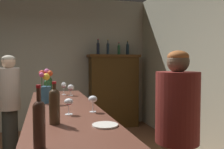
% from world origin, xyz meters
% --- Properties ---
extents(wall_back, '(5.66, 0.12, 2.93)m').
position_xyz_m(wall_back, '(0.00, 2.97, 1.46)').
color(wall_back, '#B4B2A1').
rests_on(wall_back, ground).
extents(display_cabinet, '(1.17, 0.42, 1.65)m').
position_xyz_m(display_cabinet, '(1.95, 2.67, 0.86)').
color(display_cabinet, '#442C0F').
rests_on(display_cabinet, ground).
extents(wine_bottle_merlot, '(0.06, 0.06, 0.32)m').
position_xyz_m(wine_bottle_merlot, '(0.40, -1.13, 1.18)').
color(wine_bottle_merlot, '#43291F').
rests_on(wine_bottle_merlot, bar_counter).
extents(wine_bottle_rose, '(0.08, 0.08, 0.28)m').
position_xyz_m(wine_bottle_rose, '(0.50, 1.03, 1.16)').
color(wine_bottle_rose, '#143C17').
rests_on(wine_bottle_rose, bar_counter).
extents(wine_bottle_riesling, '(0.07, 0.07, 0.28)m').
position_xyz_m(wine_bottle_riesling, '(0.47, 0.63, 1.16)').
color(wine_bottle_riesling, '#245228').
rests_on(wine_bottle_riesling, bar_counter).
extents(wine_bottle_malbec, '(0.08, 0.08, 0.30)m').
position_xyz_m(wine_bottle_malbec, '(0.50, -0.67, 1.18)').
color(wine_bottle_malbec, '#43301D').
rests_on(wine_bottle_malbec, bar_counter).
extents(wine_glass_front, '(0.07, 0.07, 0.17)m').
position_xyz_m(wine_glass_front, '(0.69, 0.82, 1.16)').
color(wine_glass_front, white).
rests_on(wine_glass_front, bar_counter).
extents(wine_glass_mid, '(0.07, 0.07, 0.14)m').
position_xyz_m(wine_glass_mid, '(0.62, -0.40, 1.14)').
color(wine_glass_mid, white).
rests_on(wine_glass_mid, bar_counter).
extents(wine_glass_rear, '(0.08, 0.08, 0.14)m').
position_xyz_m(wine_glass_rear, '(0.84, -0.36, 1.15)').
color(wine_glass_rear, white).
rests_on(wine_glass_rear, bar_counter).
extents(wine_glass_spare, '(0.08, 0.08, 0.15)m').
position_xyz_m(wine_glass_spare, '(0.77, 0.71, 1.14)').
color(wine_glass_spare, white).
rests_on(wine_glass_spare, bar_counter).
extents(flower_arrangement, '(0.15, 0.13, 0.37)m').
position_xyz_m(flower_arrangement, '(0.44, 0.24, 1.20)').
color(flower_arrangement, '#2E5973').
rests_on(flower_arrangement, bar_counter).
extents(cheese_plate, '(0.18, 0.18, 0.01)m').
position_xyz_m(cheese_plate, '(0.82, -0.82, 1.05)').
color(cheese_plate, white).
rests_on(cheese_plate, bar_counter).
extents(display_bottle_left, '(0.07, 0.07, 0.34)m').
position_xyz_m(display_bottle_left, '(1.59, 2.67, 1.80)').
color(display_bottle_left, '#1D2333').
rests_on(display_bottle_left, display_cabinet).
extents(display_bottle_midleft, '(0.06, 0.06, 0.34)m').
position_xyz_m(display_bottle_midleft, '(1.82, 2.67, 1.79)').
color(display_bottle_midleft, '#212E3C').
rests_on(display_bottle_midleft, display_cabinet).
extents(display_bottle_center, '(0.07, 0.07, 0.28)m').
position_xyz_m(display_bottle_center, '(2.08, 2.67, 1.77)').
color(display_bottle_center, '#235030').
rests_on(display_bottle_center, display_cabinet).
extents(display_bottle_midright, '(0.07, 0.07, 0.32)m').
position_xyz_m(display_bottle_midright, '(2.29, 2.67, 1.79)').
color(display_bottle_midright, '#172732').
rests_on(display_bottle_midright, display_cabinet).
extents(patron_tall, '(0.31, 0.31, 1.58)m').
position_xyz_m(patron_tall, '(-0.06, 1.34, 0.88)').
color(patron_tall, '#2C302D').
rests_on(patron_tall, ground).
extents(bartender, '(0.36, 0.36, 1.57)m').
position_xyz_m(bartender, '(1.48, -0.67, 0.86)').
color(bartender, '#B29F90').
rests_on(bartender, ground).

